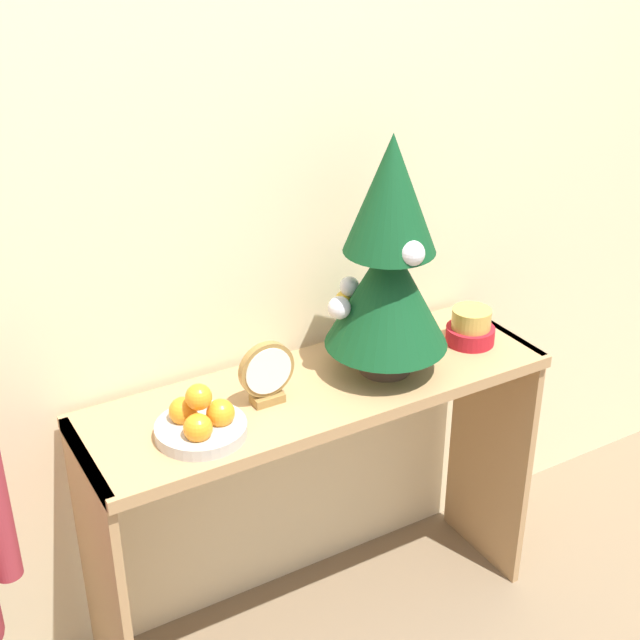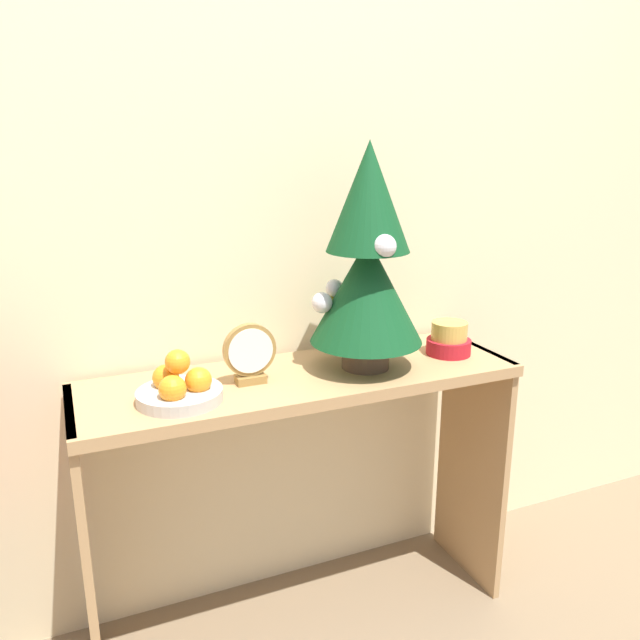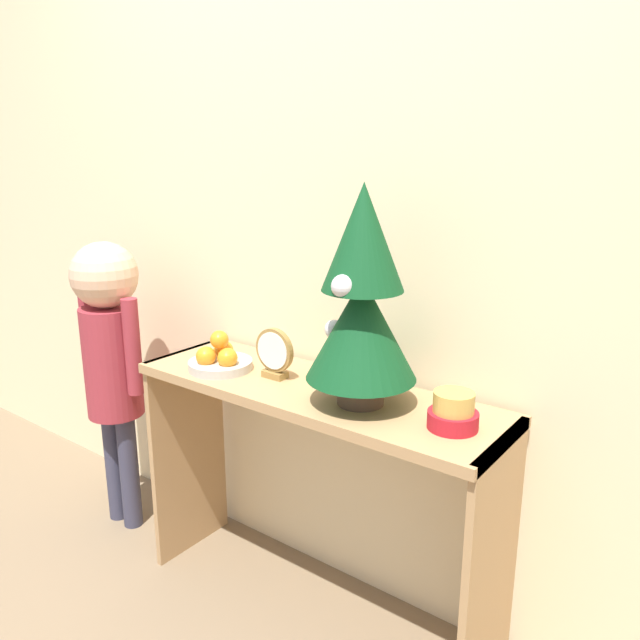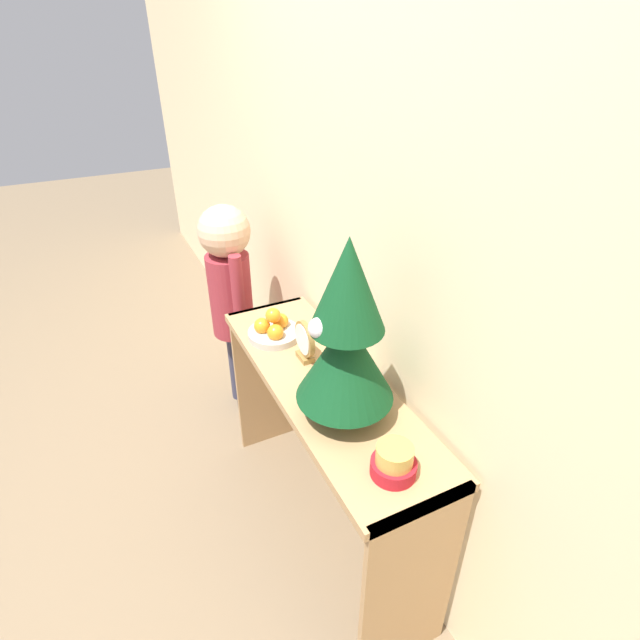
% 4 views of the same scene
% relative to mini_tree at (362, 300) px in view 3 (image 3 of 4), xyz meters
% --- Properties ---
extents(ground_plane, '(12.00, 12.00, 0.00)m').
position_rel_mini_tree_xyz_m(ground_plane, '(-0.17, -0.16, -1.02)').
color(ground_plane, '#7A664C').
extents(back_wall, '(7.00, 0.05, 2.50)m').
position_rel_mini_tree_xyz_m(back_wall, '(-0.17, 0.24, 0.23)').
color(back_wall, beige).
rests_on(back_wall, ground_plane).
extents(console_table, '(1.13, 0.35, 0.74)m').
position_rel_mini_tree_xyz_m(console_table, '(-0.17, 0.02, -0.45)').
color(console_table, tan).
rests_on(console_table, ground_plane).
extents(mini_tree, '(0.29, 0.29, 0.58)m').
position_rel_mini_tree_xyz_m(mini_tree, '(0.00, 0.00, 0.00)').
color(mini_tree, '#4C3828').
rests_on(mini_tree, console_table).
extents(fruit_bowl, '(0.20, 0.20, 0.12)m').
position_rel_mini_tree_xyz_m(fruit_bowl, '(-0.49, -0.04, -0.25)').
color(fruit_bowl, '#B7B2A8').
rests_on(fruit_bowl, console_table).
extents(singing_bowl, '(0.12, 0.12, 0.09)m').
position_rel_mini_tree_xyz_m(singing_bowl, '(0.26, 0.01, -0.24)').
color(singing_bowl, '#AD1923').
rests_on(singing_bowl, console_table).
extents(desk_clock, '(0.13, 0.04, 0.15)m').
position_rel_mini_tree_xyz_m(desk_clock, '(-0.31, 0.01, -0.21)').
color(desk_clock, olive).
rests_on(desk_clock, console_table).
extents(child_figure, '(0.31, 0.23, 1.09)m').
position_rel_mini_tree_xyz_m(child_figure, '(-1.05, -0.04, -0.30)').
color(child_figure, '#38384C').
rests_on(child_figure, ground_plane).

